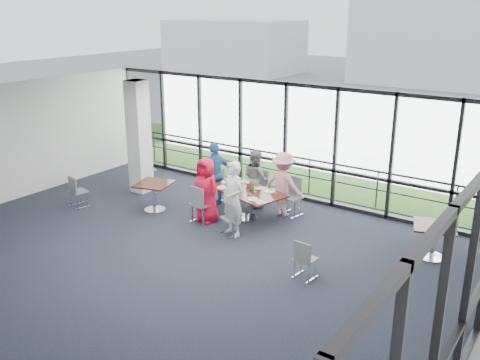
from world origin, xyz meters
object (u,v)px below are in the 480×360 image
Objects in this scene: chair_spare_la at (78,191)px; chair_spare_r at (305,259)px; chair_main_fl at (260,188)px; main_table at (247,195)px; side_table_left at (154,187)px; chair_main_fr at (291,197)px; chair_main_end at (213,186)px; side_table_right at (434,230)px; structural_column at (139,137)px; chair_spare_lb at (146,169)px; diner_end at (215,174)px; diner_far_left at (256,178)px; diner_near_right at (233,199)px; chair_main_nr at (231,218)px; diner_near_left at (206,190)px; diner_far_right at (283,184)px; chair_main_nl at (202,204)px.

chair_spare_la reaches higher than chair_spare_r.
main_table is at bearing 116.77° from chair_main_fl.
side_table_left is 3.58m from chair_main_fr.
side_table_right is at bearing 90.03° from chair_main_end.
chair_main_end is at bearing 10.75° from structural_column.
chair_main_fr is at bearing 173.33° from side_table_right.
structural_column reaches higher than side_table_right.
chair_spare_lb is at bearing 97.04° from chair_spare_la.
chair_main_fl is (0.96, 0.71, -0.41)m from diner_end.
structural_column is at bearing 44.66° from diner_far_left.
structural_column is 1.93m from side_table_left.
side_table_left is 1.64m from chair_main_end.
diner_near_right reaches higher than main_table.
diner_near_right is (-4.20, -1.42, 0.26)m from side_table_right.
diner_near_right reaches higher than diner_far_left.
diner_end reaches higher than diner_far_left.
chair_main_nr is at bearing -161.05° from side_table_right.
diner_far_left is at bearing 140.89° from diner_end.
main_table is at bearing -168.88° from chair_spare_lb.
diner_near_right is at bearing -58.19° from main_table.
structural_column is 3.16m from diner_near_left.
chair_spare_lb is at bearing -76.77° from diner_end.
chair_main_fl reaches higher than chair_spare_la.
chair_spare_r is at bearing -20.19° from main_table.
side_table_left is at bearing -169.02° from side_table_right.
diner_near_left reaches higher than diner_far_left.
chair_main_end is at bearing 52.49° from chair_spare_la.
chair_main_fr reaches higher than main_table.
diner_near_left is 3.64m from chair_spare_la.
diner_end is (-1.53, 1.33, -0.03)m from diner_near_right.
diner_near_left is 1.98m from diner_far_right.
diner_near_right is 1.86× the size of chair_main_fr.
diner_near_right is 2.02m from diner_end.
chair_main_fl reaches higher than chair_spare_r.
chair_main_nr reaches higher than side_table_right.
diner_near_left reaches higher than chair_main_fl.
diner_far_right is 1.76× the size of chair_main_nl.
diner_end is 2.14m from chair_main_fr.
diner_end is 4.53m from chair_spare_r.
diner_near_left is 1.81× the size of chair_main_fl.
structural_column reaches higher than diner_far_left.
diner_near_left is 1.73× the size of chair_main_nl.
side_table_right is (6.80, 1.32, -0.00)m from side_table_left.
chair_spare_lb is at bearing 162.84° from diner_near_left.
diner_far_right is at bearing 118.41° from diner_end.
diner_near_right is 2.28m from chair_main_end.
chair_main_nl is at bearing 29.40° from chair_spare_la.
chair_main_nl is at bearing -16.31° from structural_column.
chair_spare_lb is (-2.54, 0.01, 0.03)m from chair_main_end.
side_table_left is 1.19× the size of chair_main_fl.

